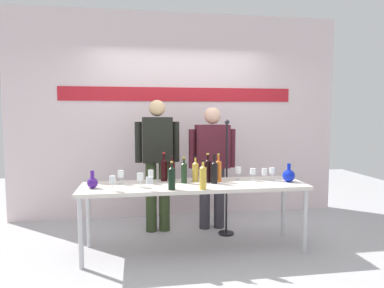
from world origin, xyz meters
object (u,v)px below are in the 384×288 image
(decanter_blue_left, at_px, (93,182))
(wine_bottle_8, at_px, (195,171))
(wine_bottle_3, at_px, (218,170))
(wine_glass_left_3, at_px, (151,174))
(presenter_right, at_px, (212,159))
(wine_glass_left_4, at_px, (150,181))
(microphone_stand, at_px, (226,197))
(wine_glass_right_3, at_px, (253,172))
(display_table, at_px, (194,189))
(wine_glass_left_0, at_px, (121,174))
(wine_bottle_6, at_px, (208,170))
(wine_bottle_4, at_px, (172,177))
(wine_glass_right_2, at_px, (272,171))
(presenter_left, at_px, (157,157))
(wine_bottle_0, at_px, (184,172))
(wine_bottle_2, at_px, (164,169))
(decanter_blue_right, at_px, (289,175))
(wine_glass_left_2, at_px, (112,180))
(wine_bottle_7, at_px, (214,171))
(wine_bottle_5, at_px, (172,170))
(wine_glass_right_1, at_px, (264,172))
(wine_bottle_1, at_px, (203,176))
(wine_glass_left_1, at_px, (140,177))
(wine_glass_right_0, at_px, (238,170))

(decanter_blue_left, relative_size, wine_bottle_8, 0.64)
(wine_bottle_3, xyz_separation_m, wine_glass_left_3, (-0.77, 0.00, -0.03))
(presenter_right, distance_m, wine_bottle_8, 0.65)
(wine_glass_left_4, height_order, microphone_stand, microphone_stand)
(wine_glass_right_3, bearing_deg, presenter_right, 117.57)
(display_table, xyz_separation_m, microphone_stand, (0.49, 0.45, -0.21))
(wine_glass_left_4, bearing_deg, wine_glass_left_0, 126.24)
(wine_bottle_6, bearing_deg, wine_bottle_4, -143.54)
(microphone_stand, bearing_deg, wine_glass_right_2, -41.14)
(presenter_left, distance_m, wine_bottle_0, 0.70)
(wine_bottle_2, relative_size, wine_bottle_6, 1.00)
(decanter_blue_right, distance_m, wine_bottle_3, 0.81)
(wine_bottle_4, distance_m, wine_glass_left_2, 0.60)
(decanter_blue_right, relative_size, wine_bottle_7, 0.65)
(wine_bottle_5, height_order, wine_glass_left_3, wine_bottle_5)
(decanter_blue_right, bearing_deg, wine_bottle_6, 172.04)
(microphone_stand, bearing_deg, wine_glass_left_3, -159.91)
(presenter_right, relative_size, wine_bottle_5, 5.46)
(presenter_right, xyz_separation_m, wine_bottle_5, (-0.59, -0.51, -0.04))
(presenter_right, xyz_separation_m, wine_glass_left_3, (-0.83, -0.62, -0.07))
(wine_bottle_3, xyz_separation_m, wine_glass_right_2, (0.64, -0.03, -0.03))
(wine_bottle_4, bearing_deg, wine_bottle_3, 31.00)
(wine_glass_right_1, bearing_deg, wine_glass_left_0, 178.96)
(wine_bottle_1, xyz_separation_m, wine_glass_right_2, (0.89, 0.34, -0.03))
(wine_glass_left_1, xyz_separation_m, wine_glass_right_1, (1.44, 0.17, -0.01))
(wine_bottle_6, xyz_separation_m, wine_glass_right_3, (0.53, -0.01, -0.03))
(wine_glass_left_2, bearing_deg, wine_glass_left_3, 38.21)
(presenter_left, relative_size, wine_glass_left_4, 11.69)
(wine_glass_left_0, distance_m, wine_glass_right_0, 1.36)
(wine_glass_right_2, bearing_deg, presenter_left, 153.21)
(wine_bottle_7, height_order, wine_glass_left_3, wine_bottle_7)
(wine_bottle_3, relative_size, wine_glass_left_4, 2.20)
(wine_bottle_0, height_order, wine_bottle_2, wine_bottle_2)
(presenter_left, bearing_deg, wine_glass_left_4, -97.90)
(presenter_right, distance_m, wine_bottle_3, 0.63)
(microphone_stand, bearing_deg, wine_bottle_5, -161.33)
(wine_glass_left_1, bearing_deg, wine_bottle_0, 17.19)
(wine_bottle_3, bearing_deg, display_table, -162.13)
(presenter_left, xyz_separation_m, wine_bottle_3, (0.66, -0.62, -0.08))
(display_table, xyz_separation_m, wine_glass_left_3, (-0.47, 0.10, 0.16))
(presenter_left, height_order, wine_bottle_4, presenter_left)
(decanter_blue_left, distance_m, wine_glass_left_2, 0.28)
(wine_glass_left_2, distance_m, wine_glass_right_1, 1.75)
(wine_bottle_5, distance_m, wine_glass_left_3, 0.27)
(decanter_blue_left, bearing_deg, presenter_right, 27.87)
(presenter_left, xyz_separation_m, wine_glass_right_3, (1.06, -0.65, -0.11))
(wine_glass_right_0, bearing_deg, wine_glass_left_2, -164.88)
(wine_glass_right_2, relative_size, wine_glass_right_3, 1.03)
(decanter_blue_left, distance_m, wine_glass_right_2, 2.02)
(wine_bottle_7, height_order, wine_glass_right_0, wine_bottle_7)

